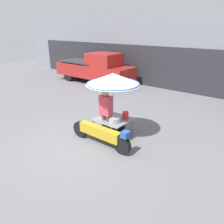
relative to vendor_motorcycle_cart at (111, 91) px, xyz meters
name	(u,v)px	position (x,y,z in m)	size (l,w,h in m)	color
ground_plane	(87,143)	(-0.37, -0.77, -1.61)	(36.00, 36.00, 0.00)	slate
shopfront_building	(191,56)	(-0.37, 7.78, 0.27)	(28.00, 2.06, 3.78)	gray
vendor_motorcycle_cart	(111,91)	(0.00, 0.00, 0.00)	(2.25, 1.68, 2.13)	black
vendor_person	(106,111)	(-0.11, -0.15, -0.65)	(0.38, 0.23, 1.69)	#4C473D
pickup_truck	(96,68)	(-5.60, 5.38, -0.67)	(5.47, 1.80, 1.94)	black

